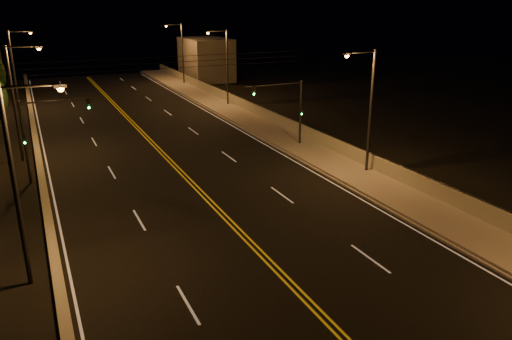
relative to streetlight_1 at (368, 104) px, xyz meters
name	(u,v)px	position (x,y,z in m)	size (l,w,h in m)	color
road	(212,204)	(-11.51, -0.64, -5.00)	(18.00, 120.00, 0.02)	black
sidewalk	(360,177)	(-0.71, -0.64, -4.86)	(3.60, 120.00, 0.30)	gray
curb	(337,182)	(-2.58, -0.64, -4.93)	(0.14, 120.00, 0.15)	gray
parapet_wall	(380,165)	(0.94, -0.64, -4.21)	(0.30, 120.00, 1.00)	#A19D86
jersey_barrier	(49,225)	(-20.62, -0.64, -4.63)	(0.45, 120.00, 0.75)	#A19D86
distant_building_right	(206,59)	(4.99, 47.14, -1.88)	(6.00, 10.00, 6.26)	slate
parapet_rail	(381,157)	(0.94, -0.64, -3.68)	(0.06, 0.06, 120.00)	black
lane_markings	(212,204)	(-11.51, -0.71, -4.99)	(17.32, 116.00, 0.00)	silver
streetlight_1	(368,104)	(0.00, 0.00, 0.00)	(2.55, 0.28, 8.62)	#2D2D33
streetlight_2	(225,63)	(0.00, 26.34, 0.00)	(2.55, 0.28, 8.62)	#2D2D33
streetlight_3	(181,50)	(0.00, 43.60, 0.00)	(2.55, 0.28, 8.62)	#2D2D33
streetlight_4	(21,173)	(-21.42, -5.68, 0.00)	(2.55, 0.28, 8.62)	#2D2D33
streetlight_5	(17,95)	(-21.42, 13.60, 0.00)	(2.55, 0.28, 8.62)	#2D2D33
streetlight_6	(16,64)	(-21.42, 34.48, 0.00)	(2.55, 0.28, 8.62)	#2D2D33
traffic_signal_right	(289,106)	(-1.57, 8.10, -1.44)	(5.11, 0.31, 5.56)	#2D2D33
traffic_signal_left	(41,129)	(-20.25, 8.10, -1.44)	(5.11, 0.31, 5.56)	#2D2D33
overhead_wires	(164,63)	(-11.51, 8.86, 2.39)	(22.00, 0.03, 0.83)	black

